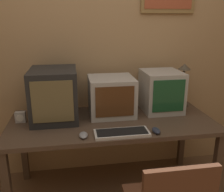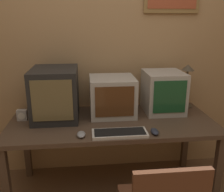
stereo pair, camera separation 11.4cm
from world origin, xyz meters
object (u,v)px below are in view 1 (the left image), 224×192
Objects in this scene: monitor_right at (161,91)px; mouse_near_keyboard at (156,130)px; monitor_center at (111,96)px; desk_lamp at (184,79)px; keyboard_main at (122,133)px; desk_clock at (21,117)px; monitor_left at (54,94)px; mouse_far_corner at (83,135)px.

monitor_right is 3.48× the size of mouse_near_keyboard.
desk_lamp reaches higher than monitor_center.
monitor_right reaches higher than keyboard_main.
desk_clock is at bearing 160.28° from mouse_near_keyboard.
desk_lamp is at bearing 20.90° from monitor_right.
monitor_left is 4.24× the size of mouse_near_keyboard.
desk_lamp is (0.74, 0.12, 0.10)m from monitor_center.
monitor_right is 1.28m from desk_clock.
desk_lamp reaches higher than monitor_right.
monitor_center is 1.04× the size of monitor_right.
desk_clock is at bearing -175.64° from monitor_right.
desk_clock reaches higher than mouse_far_corner.
monitor_center is 0.76m from desk_lamp.
keyboard_main is at bearing 177.42° from mouse_near_keyboard.
mouse_near_keyboard is at bearing -128.90° from desk_lamp.
monitor_left reaches higher than monitor_right.
monitor_left reaches higher than monitor_center.
monitor_left is 0.34m from desk_clock.
mouse_far_corner is at bearing -151.06° from desk_lamp.
mouse_near_keyboard is at bearing -19.72° from desk_clock.
monitor_right is 0.69m from keyboard_main.
monitor_right reaches higher than monitor_center.
monitor_right is 0.55m from mouse_near_keyboard.
desk_clock is (-0.51, 0.37, 0.03)m from mouse_far_corner.
desk_lamp is at bearing 7.32° from desk_clock.
desk_clock reaches higher than mouse_near_keyboard.
mouse_near_keyboard is at bearing -113.17° from monitor_right.
monitor_right is (0.98, 0.06, -0.03)m from monitor_left.
monitor_left is 4.52× the size of mouse_far_corner.
monitor_left is at bearing -176.78° from monitor_right.
mouse_near_keyboard is (0.28, -0.45, -0.15)m from monitor_center.
mouse_far_corner is 0.24× the size of desk_lamp.
desk_lamp is (1.53, 0.20, 0.23)m from desk_clock.
mouse_near_keyboard is (0.78, -0.42, -0.20)m from monitor_left.
monitor_right reaches higher than desk_clock.
monitor_left is 0.51m from mouse_far_corner.
monitor_center is 0.47m from keyboard_main.
keyboard_main is 0.88m from desk_clock.
desk_lamp reaches higher than mouse_near_keyboard.
monitor_left is at bearing -176.52° from monitor_center.
monitor_center is at bearing 3.48° from monitor_left.
monitor_center is 3.62× the size of mouse_near_keyboard.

